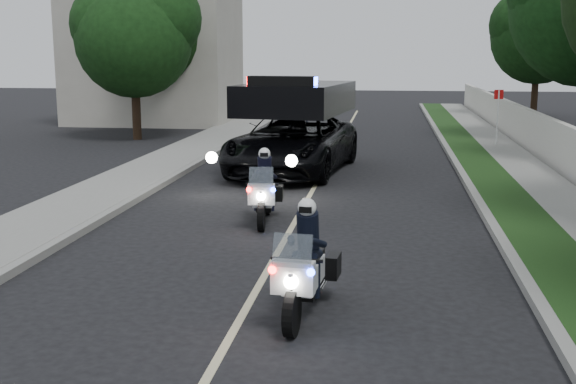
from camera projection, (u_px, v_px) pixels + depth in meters
The scene contains 17 objects.
ground at pixel (255, 293), 10.89m from camera, with size 120.00×120.00×0.00m, color black.
curb_right at pixel (466, 180), 20.05m from camera, with size 0.20×60.00×0.15m, color gray.
grass_verge at pixel (492, 181), 19.95m from camera, with size 1.20×60.00×0.16m, color #193814.
sidewalk_right at pixel (540, 182), 19.78m from camera, with size 1.40×60.00×0.16m, color gray.
curb_left at pixel (180, 174), 21.16m from camera, with size 0.20×60.00×0.15m, color gray.
sidewalk_left at pixel (143, 173), 21.30m from camera, with size 2.00×60.00×0.16m, color gray.
building_far at pixel (155, 54), 36.86m from camera, with size 8.00×6.00×7.00m, color #A8A396.
lane_marking at pixel (319, 179), 20.62m from camera, with size 0.12×50.00×0.01m, color #BFB78C.
police_moto_left at pixel (264, 222), 15.44m from camera, with size 0.65×1.87×1.59m, color white, non-canonical shape.
police_moto_right at pixel (305, 314), 10.00m from camera, with size 0.67×1.91×1.62m, color silver, non-canonical shape.
police_suv at pixel (293, 172), 21.88m from camera, with size 2.98×6.43×3.13m, color black.
bicycle at pixel (304, 126), 35.40m from camera, with size 0.57×1.64×0.86m, color black.
cyclist at pixel (304, 126), 35.40m from camera, with size 0.56×0.37×1.56m, color black.
sign_post at pixel (496, 148), 27.36m from camera, with size 0.36×0.36×2.27m, color red, non-canonical shape.
tree_right_e at pixel (533, 118), 40.11m from camera, with size 5.12×5.12×8.54m, color black, non-canonical shape.
tree_left_near at pixel (138, 139), 30.15m from camera, with size 4.78×4.78×7.96m, color #173D14, non-canonical shape.
tree_left_far at pixel (160, 126), 35.45m from camera, with size 5.05×5.05×8.42m, color black, non-canonical shape.
Camera 1 is at (1.93, -10.24, 3.56)m, focal length 45.06 mm.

